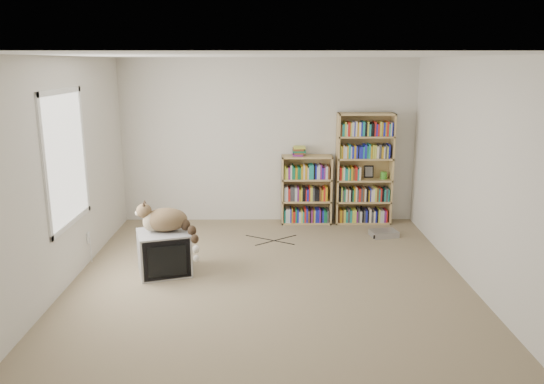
{
  "coord_description": "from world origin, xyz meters",
  "views": [
    {
      "loc": [
        -0.01,
        -5.57,
        2.44
      ],
      "look_at": [
        0.04,
        1.0,
        0.82
      ],
      "focal_mm": 35.0,
      "sensor_mm": 36.0,
      "label": 1
    }
  ],
  "objects_px": {
    "cat": "(170,224)",
    "bookcase_short": "(306,192)",
    "crt_tv": "(164,252)",
    "bookcase_tall": "(364,171)",
    "dvd_player": "(384,233)"
  },
  "relations": [
    {
      "from": "bookcase_short",
      "to": "dvd_player",
      "type": "bearing_deg",
      "value": -33.48
    },
    {
      "from": "crt_tv",
      "to": "bookcase_short",
      "type": "xyz_separation_m",
      "value": [
        1.82,
        2.03,
        0.24
      ]
    },
    {
      "from": "bookcase_tall",
      "to": "bookcase_short",
      "type": "xyz_separation_m",
      "value": [
        -0.88,
        0.0,
        -0.32
      ]
    },
    {
      "from": "cat",
      "to": "dvd_player",
      "type": "distance_m",
      "value": 3.15
    },
    {
      "from": "cat",
      "to": "dvd_player",
      "type": "bearing_deg",
      "value": 18.7
    },
    {
      "from": "crt_tv",
      "to": "dvd_player",
      "type": "height_order",
      "value": "crt_tv"
    },
    {
      "from": "cat",
      "to": "bookcase_tall",
      "type": "relative_size",
      "value": 0.46
    },
    {
      "from": "crt_tv",
      "to": "bookcase_tall",
      "type": "height_order",
      "value": "bookcase_tall"
    },
    {
      "from": "cat",
      "to": "bookcase_short",
      "type": "relative_size",
      "value": 0.74
    },
    {
      "from": "crt_tv",
      "to": "cat",
      "type": "distance_m",
      "value": 0.37
    },
    {
      "from": "cat",
      "to": "dvd_player",
      "type": "xyz_separation_m",
      "value": [
        2.81,
        1.32,
        -0.57
      ]
    },
    {
      "from": "cat",
      "to": "bookcase_short",
      "type": "height_order",
      "value": "bookcase_short"
    },
    {
      "from": "crt_tv",
      "to": "cat",
      "type": "xyz_separation_m",
      "value": [
        0.09,
        0.0,
        0.36
      ]
    },
    {
      "from": "bookcase_tall",
      "to": "dvd_player",
      "type": "bearing_deg",
      "value": -74.64
    },
    {
      "from": "crt_tv",
      "to": "bookcase_short",
      "type": "relative_size",
      "value": 0.68
    }
  ]
}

